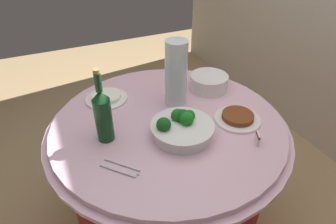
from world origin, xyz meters
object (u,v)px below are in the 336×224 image
(food_plate_stir_fry, at_px, (238,118))
(label_placard_front, at_px, (258,138))
(wine_bottle, at_px, (103,114))
(plate_stack, at_px, (209,82))
(broccoli_bowl, at_px, (182,127))
(decorative_fruit_vase, at_px, (176,77))
(serving_tongs, at_px, (122,169))
(food_plate_rice, at_px, (107,98))

(food_plate_stir_fry, xyz_separation_m, label_placard_front, (0.17, -0.03, 0.02))
(wine_bottle, bearing_deg, plate_stack, 106.65)
(plate_stack, distance_m, label_placard_front, 0.50)
(broccoli_bowl, xyz_separation_m, food_plate_stir_fry, (0.01, 0.29, -0.03))
(broccoli_bowl, bearing_deg, decorative_fruit_vase, 159.78)
(serving_tongs, xyz_separation_m, food_plate_stir_fry, (-0.08, 0.60, 0.01))
(broccoli_bowl, xyz_separation_m, decorative_fruit_vase, (-0.24, 0.09, 0.11))
(plate_stack, height_order, serving_tongs, plate_stack)
(wine_bottle, relative_size, food_plate_stir_fry, 1.53)
(serving_tongs, bearing_deg, food_plate_stir_fry, 97.47)
(wine_bottle, distance_m, food_plate_rice, 0.34)
(plate_stack, relative_size, decorative_fruit_vase, 0.62)
(broccoli_bowl, bearing_deg, food_plate_stir_fry, 87.48)
(food_plate_rice, bearing_deg, label_placard_front, 38.78)
(broccoli_bowl, relative_size, food_plate_stir_fry, 1.27)
(serving_tongs, xyz_separation_m, food_plate_rice, (-0.52, 0.08, 0.01))
(broccoli_bowl, relative_size, wine_bottle, 0.83)
(wine_bottle, relative_size, decorative_fruit_vase, 0.99)
(plate_stack, distance_m, wine_bottle, 0.67)
(decorative_fruit_vase, distance_m, food_plate_rice, 0.39)
(wine_bottle, height_order, food_plate_rice, wine_bottle)
(label_placard_front, bearing_deg, decorative_fruit_vase, -157.51)
(serving_tongs, height_order, food_plate_rice, food_plate_rice)
(broccoli_bowl, height_order, food_plate_stir_fry, broccoli_bowl)
(plate_stack, xyz_separation_m, food_plate_rice, (-0.12, -0.55, -0.03))
(wine_bottle, distance_m, serving_tongs, 0.24)
(broccoli_bowl, height_order, decorative_fruit_vase, decorative_fruit_vase)
(decorative_fruit_vase, relative_size, label_placard_front, 6.18)
(decorative_fruit_vase, bearing_deg, plate_stack, 105.03)
(food_plate_rice, bearing_deg, plate_stack, 77.63)
(broccoli_bowl, bearing_deg, food_plate_rice, -152.14)
(broccoli_bowl, relative_size, label_placard_front, 5.09)
(serving_tongs, bearing_deg, wine_bottle, -178.76)
(broccoli_bowl, distance_m, food_plate_rice, 0.49)
(plate_stack, height_order, label_placard_front, plate_stack)
(plate_stack, xyz_separation_m, label_placard_front, (0.49, -0.06, -0.01))
(food_plate_stir_fry, bearing_deg, plate_stack, 174.08)
(label_placard_front, bearing_deg, food_plate_stir_fry, 171.80)
(plate_stack, xyz_separation_m, decorative_fruit_vase, (0.06, -0.24, 0.11))
(broccoli_bowl, distance_m, serving_tongs, 0.32)
(decorative_fruit_vase, distance_m, serving_tongs, 0.54)
(wine_bottle, xyz_separation_m, serving_tongs, (0.21, 0.00, -0.12))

